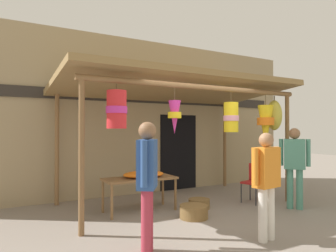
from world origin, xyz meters
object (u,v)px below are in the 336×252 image
Objects in this scene: folding_chair at (255,179)px; customer_foreground at (147,175)px; vendor_in_orange at (295,161)px; shopper_by_bananas at (266,177)px; display_table at (140,181)px; flower_heap_on_table at (145,174)px; wicker_basket_by_table at (194,212)px; wicker_basket_spare at (199,204)px.

customer_foreground is at bearing -157.09° from folding_chair.
customer_foreground is at bearing -170.96° from vendor_in_orange.
folding_chair is at bearing 22.91° from customer_foreground.
vendor_in_orange is at bearing 27.99° from shopper_by_bananas.
vendor_in_orange is 3.62m from customer_foreground.
flower_heap_on_table is (0.10, -0.01, 0.13)m from display_table.
shopper_by_bananas reaches higher than display_table.
customer_foreground is (-1.42, -1.03, 0.90)m from wicker_basket_by_table.
folding_chair is 1.45m from wicker_basket_spare.
flower_heap_on_table is 1.22m from wicker_basket_by_table.
customer_foreground is 1.09× the size of shopper_by_bananas.
display_table is 3.26× the size of wicker_basket_spare.
wicker_basket_by_table is at bearing -57.61° from flower_heap_on_table.
vendor_in_orange is at bearing -30.70° from wicker_basket_spare.
vendor_in_orange reaches higher than flower_heap_on_table.
vendor_in_orange is 0.96× the size of customer_foreground.
wicker_basket_by_table is at bearing -53.73° from display_table.
wicker_basket_by_table is at bearing -168.98° from folding_chair.
folding_chair reaches higher than display_table.
flower_heap_on_table is 1.63× the size of wicker_basket_by_table.
vendor_in_orange is at bearing -25.86° from display_table.
customer_foreground is (-3.57, -0.57, 0.05)m from vendor_in_orange.
folding_chair is 0.49× the size of customer_foreground.
vendor_in_orange is (2.15, -0.46, 0.85)m from wicker_basket_by_table.
wicker_basket_spare is at bearing -19.03° from flower_heap_on_table.
shopper_by_bananas is at bearing -152.01° from vendor_in_orange.
wicker_basket_spare is 2.12m from vendor_in_orange.
shopper_by_bananas is (0.96, -2.36, 0.32)m from display_table.
wicker_basket_by_table is at bearing -132.63° from wicker_basket_spare.
wicker_basket_by_table reaches higher than wicker_basket_spare.
flower_heap_on_table is 1.00× the size of folding_chair.
wicker_basket_by_table is (0.67, -0.91, -0.48)m from display_table.
wicker_basket_by_table is 1.18× the size of wicker_basket_spare.
folding_chair is 2.44m from shopper_by_bananas.
folding_chair is (2.44, -0.53, -0.22)m from flower_heap_on_table.
flower_heap_on_table is 0.51× the size of vendor_in_orange.
wicker_basket_by_table is at bearing 101.39° from shopper_by_bananas.
customer_foreground reaches higher than flower_heap_on_table.
display_table is 3.15m from vendor_in_orange.
vendor_in_orange reaches higher than wicker_basket_by_table.
wicker_basket_spare is 0.27× the size of vendor_in_orange.
wicker_basket_by_table is 0.33× the size of shopper_by_bananas.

